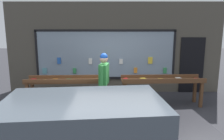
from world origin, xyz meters
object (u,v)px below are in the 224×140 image
object	(u,v)px
display_table_left	(68,83)
display_table_right	(162,82)
person_browsing	(104,78)
parked_car	(85,140)
small_dog	(90,104)

from	to	relation	value
display_table_left	display_table_right	bearing A→B (deg)	0.03
display_table_right	person_browsing	size ratio (longest dim) A/B	1.49
display_table_left	display_table_right	xyz separation A→B (m)	(3.00, 0.00, 0.01)
display_table_left	person_browsing	size ratio (longest dim) A/B	1.49
display_table_left	parked_car	xyz separation A→B (m)	(0.99, -3.59, 0.00)
person_browsing	small_dog	world-z (taller)	person_browsing
display_table_right	small_dog	distance (m)	2.39
small_dog	parked_car	world-z (taller)	parked_car
parked_car	display_table_left	bearing A→B (deg)	99.76
display_table_right	display_table_left	bearing A→B (deg)	-179.97
display_table_left	display_table_right	world-z (taller)	display_table_right
display_table_left	person_browsing	bearing A→B (deg)	-24.66
person_browsing	small_dog	bearing A→B (deg)	123.57
display_table_right	small_dog	world-z (taller)	display_table_right
display_table_left	parked_car	bearing A→B (deg)	-74.65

